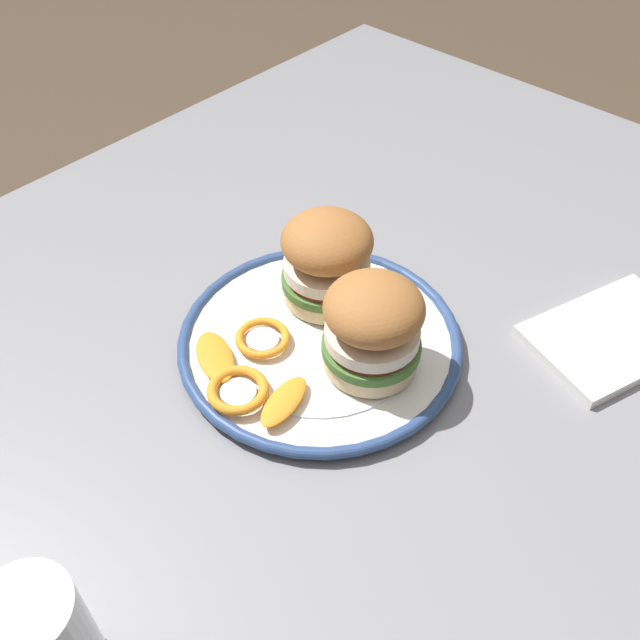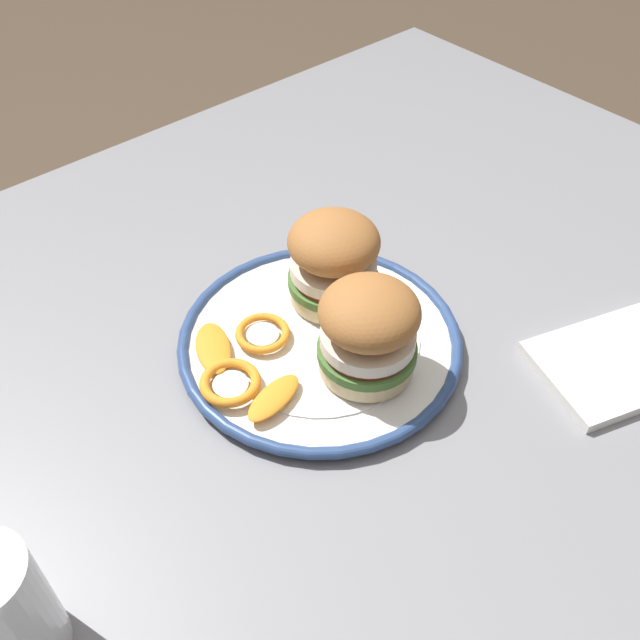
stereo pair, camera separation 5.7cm
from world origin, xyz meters
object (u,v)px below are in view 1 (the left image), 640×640
Objects in this scene: dining_table at (326,444)px; sandwich_half_left at (327,259)px; dinner_plate at (320,341)px; sandwich_half_right at (373,326)px.

sandwich_half_left is at bearing 41.98° from dining_table.
dining_table is 4.78× the size of dinner_plate.
dining_table is 0.11m from dinner_plate.
sandwich_half_right is (0.05, -0.01, 0.15)m from dining_table.
dinner_plate reaches higher than dining_table.
sandwich_half_right is at bearing -114.10° from sandwich_half_left.
dining_table is at bearing -138.02° from sandwich_half_left.
dinner_plate is at bearing 96.11° from sandwich_half_right.
sandwich_half_right reaches higher than dinner_plate.
sandwich_half_left reaches higher than dinner_plate.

